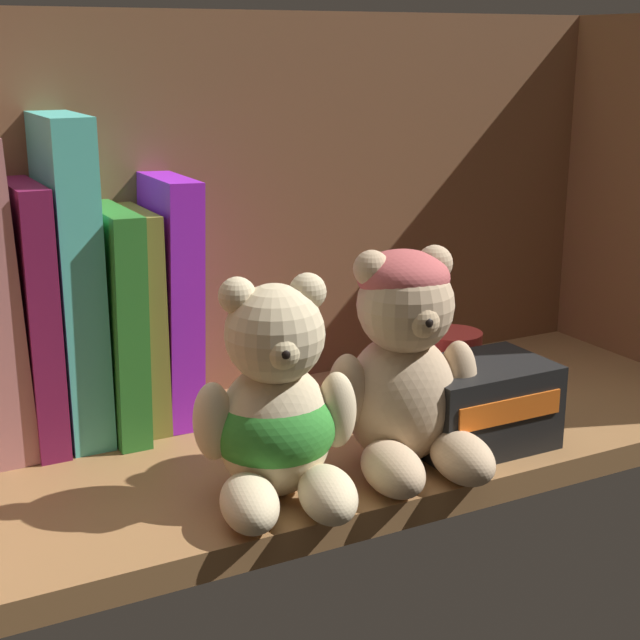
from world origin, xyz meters
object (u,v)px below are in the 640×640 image
(book_9, at_px, (135,314))
(teddy_bear_smaller, at_px, (406,366))
(book_7, at_px, (64,276))
(book_10, at_px, (164,296))
(book_8, at_px, (106,315))
(teddy_bear_larger, at_px, (276,413))
(small_product_box, at_px, (478,405))
(book_6, at_px, (27,311))
(pillar_candle, at_px, (452,370))

(book_9, distance_m, teddy_bear_smaller, 0.23)
(book_7, height_order, book_10, book_7)
(teddy_bear_smaller, bearing_deg, book_8, 131.42)
(teddy_bear_larger, bearing_deg, book_8, 107.54)
(book_7, xyz_separation_m, teddy_bear_larger, (0.09, -0.18, -0.06))
(teddy_bear_smaller, xyz_separation_m, small_product_box, (0.07, 0.00, -0.04))
(book_8, height_order, teddy_bear_smaller, book_8)
(book_9, bearing_deg, book_8, 180.00)
(book_6, xyz_separation_m, teddy_bear_larger, (0.12, -0.18, -0.04))
(book_9, bearing_deg, teddy_bear_larger, -79.10)
(book_9, relative_size, pillar_candle, 2.62)
(book_6, xyz_separation_m, book_9, (0.08, 0.00, -0.01))
(book_7, height_order, book_8, book_7)
(small_product_box, bearing_deg, teddy_bear_smaller, -176.62)
(book_8, bearing_deg, small_product_box, -37.86)
(pillar_candle, bearing_deg, book_10, 153.40)
(book_6, distance_m, book_9, 0.08)
(book_10, height_order, teddy_bear_smaller, book_10)
(book_9, relative_size, teddy_bear_smaller, 1.09)
(book_6, xyz_separation_m, teddy_bear_smaller, (0.22, -0.18, -0.02))
(book_9, relative_size, teddy_bear_larger, 1.13)
(book_10, bearing_deg, book_7, 180.00)
(book_10, xyz_separation_m, pillar_candle, (0.21, -0.10, -0.06))
(book_10, height_order, small_product_box, book_10)
(teddy_bear_larger, height_order, pillar_candle, teddy_bear_larger)
(book_9, distance_m, pillar_candle, 0.26)
(book_7, height_order, teddy_bear_larger, book_7)
(book_7, bearing_deg, teddy_bear_smaller, -43.67)
(book_8, height_order, teddy_bear_larger, book_8)
(book_8, xyz_separation_m, teddy_bear_larger, (0.06, -0.18, -0.03))
(teddy_bear_larger, distance_m, teddy_bear_smaller, 0.10)
(book_10, relative_size, small_product_box, 1.85)
(book_10, height_order, teddy_bear_larger, book_10)
(book_7, distance_m, book_10, 0.08)
(book_7, xyz_separation_m, book_8, (0.03, 0.00, -0.03))
(book_10, distance_m, teddy_bear_larger, 0.19)
(book_9, bearing_deg, teddy_bear_smaller, -52.89)
(book_10, bearing_deg, book_9, 180.00)
(book_7, xyz_separation_m, teddy_bear_smaller, (0.19, -0.18, -0.05))
(book_6, xyz_separation_m, book_10, (0.11, 0.00, -0.00))
(book_10, distance_m, pillar_candle, 0.24)
(book_8, distance_m, teddy_bear_larger, 0.19)
(teddy_bear_larger, relative_size, teddy_bear_smaller, 0.96)
(pillar_candle, xyz_separation_m, small_product_box, (-0.03, -0.07, -0.00))
(small_product_box, bearing_deg, book_9, 139.18)
(book_8, relative_size, book_10, 0.90)
(book_10, bearing_deg, book_8, 180.00)
(book_7, relative_size, pillar_candle, 3.73)
(book_7, relative_size, small_product_box, 2.32)
(book_8, relative_size, pillar_candle, 2.68)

